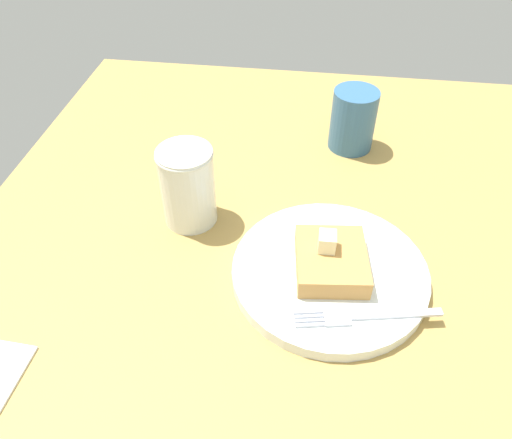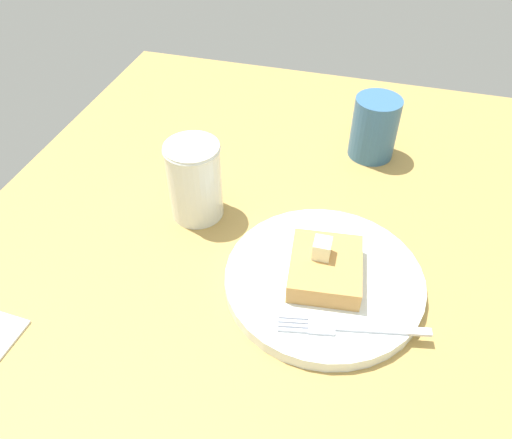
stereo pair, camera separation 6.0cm
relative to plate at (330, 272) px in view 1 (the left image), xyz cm
name	(u,v)px [view 1 (the left image)]	position (x,y,z in cm)	size (l,w,h in cm)	color
table_surface	(402,314)	(-3.50, -8.50, -1.93)	(112.15, 112.15, 2.01)	#AB8846
plate	(330,272)	(0.00, 0.00, 0.00)	(23.06, 23.06, 1.58)	white
toast_slice_center	(331,261)	(0.00, 0.00, 1.93)	(9.28, 8.03, 2.55)	#C38C48
butter_pat_primary	(327,242)	(0.68, 0.72, 4.30)	(2.17, 1.96, 2.17)	#F0F1C8
fork	(359,316)	(-6.62, -3.23, 0.84)	(4.58, 15.97, 0.36)	silver
syrup_jar	(188,189)	(7.97, 18.67, 4.08)	(7.20, 7.20, 10.83)	#472208
coffee_mug	(353,119)	(28.24, -2.36, 3.86)	(9.89, 6.84, 9.50)	#33628E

